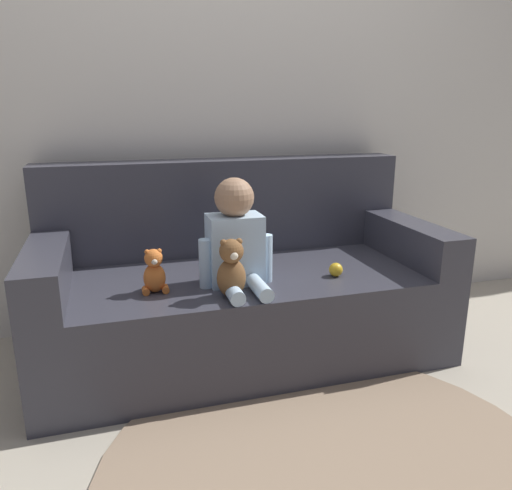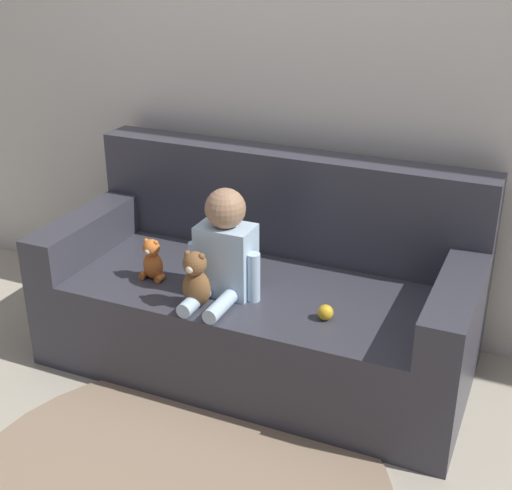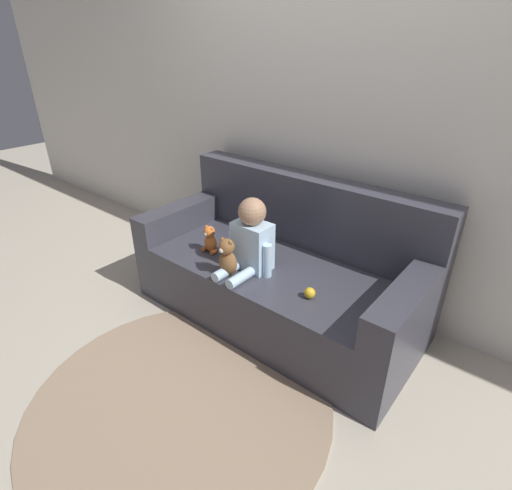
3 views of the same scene
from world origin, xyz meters
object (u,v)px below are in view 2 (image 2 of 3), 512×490
object	(u,v)px
teddy_bear_brown	(196,280)
toy_ball	(325,312)
couch	(264,295)
person_baby	(224,251)
plush_toy_side	(152,260)

from	to	relation	value
teddy_bear_brown	toy_ball	distance (m)	0.51
teddy_bear_brown	toy_ball	bearing A→B (deg)	12.11
couch	teddy_bear_brown	bearing A→B (deg)	-109.24
couch	teddy_bear_brown	size ratio (longest dim) A/B	7.62
couch	person_baby	world-z (taller)	couch
teddy_bear_brown	toy_ball	xyz separation A→B (m)	(0.49, 0.11, -0.09)
plush_toy_side	toy_ball	distance (m)	0.77
couch	toy_ball	distance (m)	0.47
toy_ball	couch	bearing A→B (deg)	144.30
plush_toy_side	couch	bearing A→B (deg)	29.44
plush_toy_side	person_baby	bearing A→B (deg)	0.78
teddy_bear_brown	couch	bearing A→B (deg)	70.76
teddy_bear_brown	toy_ball	world-z (taller)	teddy_bear_brown
toy_ball	person_baby	bearing A→B (deg)	175.32
couch	person_baby	bearing A→B (deg)	-108.16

